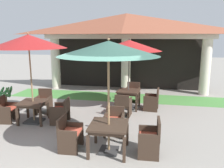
% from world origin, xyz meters
% --- Properties ---
extents(background_pavilion, '(9.15, 2.40, 4.03)m').
position_xyz_m(background_pavilion, '(0.00, 7.77, 3.07)').
color(background_pavilion, beige).
rests_on(background_pavilion, ground).
extents(lawn_strip, '(10.95, 1.67, 0.01)m').
position_xyz_m(lawn_strip, '(0.00, 6.32, 0.00)').
color(lawn_strip, '#47843D').
rests_on(lawn_strip, ground).
extents(patio_table_near_foreground, '(0.97, 0.97, 0.75)m').
position_xyz_m(patio_table_near_foreground, '(0.46, 1.04, 0.64)').
color(patio_table_near_foreground, '#38281E').
rests_on(patio_table_near_foreground, ground).
extents(patio_umbrella_near_foreground, '(2.40, 2.40, 2.84)m').
position_xyz_m(patio_umbrella_near_foreground, '(0.46, 1.04, 2.58)').
color(patio_umbrella_near_foreground, '#2D2D2D').
rests_on(patio_umbrella_near_foreground, ground).
extents(patio_chair_near_foreground_north, '(0.59, 0.53, 0.83)m').
position_xyz_m(patio_chair_near_foreground_north, '(0.42, 2.05, 0.41)').
color(patio_chair_near_foreground_north, '#38281E').
rests_on(patio_chair_near_foreground_north, ground).
extents(patio_chair_near_foreground_east, '(0.54, 0.63, 0.93)m').
position_xyz_m(patio_chair_near_foreground_east, '(1.49, 1.08, 0.43)').
color(patio_chair_near_foreground_east, '#38281E').
rests_on(patio_chair_near_foreground_east, ground).
extents(patio_chair_near_foreground_west, '(0.54, 0.65, 0.87)m').
position_xyz_m(patio_chair_near_foreground_west, '(-0.56, 0.99, 0.41)').
color(patio_chair_near_foreground_west, '#38281E').
rests_on(patio_chair_near_foreground_west, ground).
extents(patio_table_mid_left, '(0.95, 0.95, 0.73)m').
position_xyz_m(patio_table_mid_left, '(-2.47, 2.56, 0.63)').
color(patio_table_mid_left, '#38281E').
rests_on(patio_table_mid_left, ground).
extents(patio_umbrella_mid_left, '(2.45, 2.45, 3.00)m').
position_xyz_m(patio_umbrella_mid_left, '(-2.47, 2.56, 2.70)').
color(patio_umbrella_mid_left, '#2D2D2D').
rests_on(patio_umbrella_mid_left, ground).
extents(patio_chair_mid_left_east, '(0.62, 0.69, 0.84)m').
position_xyz_m(patio_chair_mid_left_east, '(-1.53, 2.68, 0.41)').
color(patio_chair_mid_left_east, '#38281E').
rests_on(patio_chair_mid_left_east, ground).
extents(patio_chair_mid_left_north, '(0.61, 0.61, 0.91)m').
position_xyz_m(patio_chair_mid_left_north, '(-2.59, 3.51, 0.41)').
color(patio_chair_mid_left_north, '#38281E').
rests_on(patio_chair_mid_left_north, ground).
extents(patio_chair_mid_left_west, '(0.59, 0.68, 0.87)m').
position_xyz_m(patio_chair_mid_left_west, '(-3.42, 2.44, 0.40)').
color(patio_chair_mid_left_west, '#38281E').
rests_on(patio_chair_mid_left_west, ground).
extents(patio_table_mid_right, '(0.92, 0.92, 0.75)m').
position_xyz_m(patio_table_mid_right, '(0.51, 4.72, 0.64)').
color(patio_table_mid_right, '#38281E').
rests_on(patio_table_mid_right, ground).
extents(patio_umbrella_mid_right, '(2.54, 2.54, 2.81)m').
position_xyz_m(patio_umbrella_mid_right, '(0.51, 4.72, 2.52)').
color(patio_umbrella_mid_right, '#2D2D2D').
rests_on(patio_umbrella_mid_right, ground).
extents(patio_chair_mid_right_north, '(0.64, 0.63, 0.86)m').
position_xyz_m(patio_chair_mid_right_north, '(0.58, 5.68, 0.39)').
color(patio_chair_mid_right_north, '#38281E').
rests_on(patio_chair_mid_right_north, ground).
extents(patio_chair_mid_right_south, '(0.59, 0.60, 0.84)m').
position_xyz_m(patio_chair_mid_right_south, '(0.43, 3.77, 0.39)').
color(patio_chair_mid_right_south, '#38281E').
rests_on(patio_chair_mid_right_south, ground).
extents(patio_chair_mid_right_east, '(0.60, 0.59, 0.89)m').
position_xyz_m(patio_chair_mid_right_east, '(1.46, 4.64, 0.40)').
color(patio_chair_mid_right_east, '#38281E').
rests_on(patio_chair_mid_right_east, ground).
extents(potted_palm_left_edge, '(0.64, 0.65, 1.17)m').
position_xyz_m(potted_palm_left_edge, '(-3.73, 2.89, 0.34)').
color(potted_palm_left_edge, '#995638').
rests_on(potted_palm_left_edge, ground).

